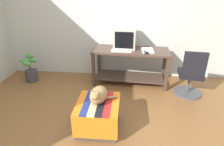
% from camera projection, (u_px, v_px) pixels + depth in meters
% --- Properties ---
extents(ground_plane, '(14.00, 14.00, 0.00)m').
position_uv_depth(ground_plane, '(101.00, 133.00, 2.73)').
color(ground_plane, brown).
extents(back_wall, '(8.00, 0.10, 2.60)m').
position_uv_depth(back_wall, '(113.00, 17.00, 4.05)').
color(back_wall, silver).
rests_on(back_wall, ground_plane).
extents(desk, '(1.54, 0.69, 0.73)m').
position_uv_depth(desk, '(130.00, 61.00, 3.95)').
color(desk, '#4C382D').
rests_on(desk, ground_plane).
extents(tv_monitor, '(0.45, 0.41, 0.40)m').
position_uv_depth(tv_monitor, '(125.00, 38.00, 3.86)').
color(tv_monitor, '#BCB7A8').
rests_on(tv_monitor, desk).
extents(keyboard, '(0.40, 0.15, 0.02)m').
position_uv_depth(keyboard, '(122.00, 51.00, 3.75)').
color(keyboard, beige).
rests_on(keyboard, desk).
extents(book, '(0.23, 0.30, 0.04)m').
position_uv_depth(book, '(148.00, 50.00, 3.76)').
color(book, white).
rests_on(book, desk).
extents(ottoman_with_blanket, '(0.59, 0.64, 0.43)m').
position_uv_depth(ottoman_with_blanket, '(98.00, 115.00, 2.75)').
color(ottoman_with_blanket, '#4C4238').
rests_on(ottoman_with_blanket, ground_plane).
extents(cat, '(0.40, 0.39, 0.27)m').
position_uv_depth(cat, '(98.00, 95.00, 2.63)').
color(cat, '#9E7A4C').
rests_on(cat, ottoman_with_blanket).
extents(potted_plant, '(0.38, 0.32, 0.59)m').
position_uv_depth(potted_plant, '(30.00, 70.00, 4.13)').
color(potted_plant, '#3D3D42').
rests_on(potted_plant, ground_plane).
extents(office_chair, '(0.52, 0.52, 0.89)m').
position_uv_depth(office_chair, '(191.00, 76.00, 3.53)').
color(office_chair, '#4C4C51').
rests_on(office_chair, ground_plane).
extents(stapler, '(0.10, 0.11, 0.04)m').
position_uv_depth(stapler, '(146.00, 52.00, 3.63)').
color(stapler, black).
rests_on(stapler, desk).
extents(pen, '(0.11, 0.10, 0.01)m').
position_uv_depth(pen, '(152.00, 50.00, 3.84)').
color(pen, '#2351B2').
rests_on(pen, desk).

